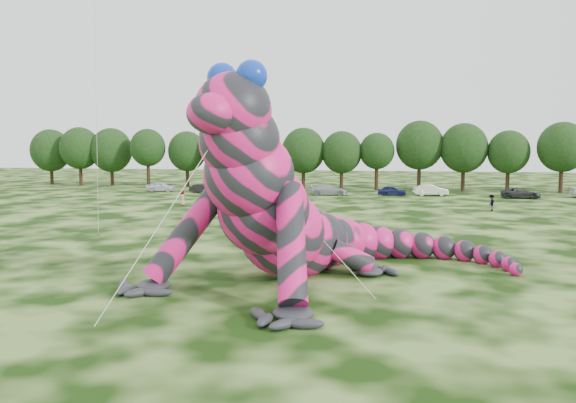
# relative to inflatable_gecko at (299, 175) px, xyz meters

# --- Properties ---
(ground) EXTENTS (240.00, 240.00, 0.00)m
(ground) POSITION_rel_inflatable_gecko_xyz_m (1.51, -0.60, -5.32)
(ground) COLOR #16330A
(ground) RESTS_ON ground
(inflatable_gecko) EXTENTS (24.94, 26.68, 10.65)m
(inflatable_gecko) POSITION_rel_inflatable_gecko_xyz_m (0.00, 0.00, 0.00)
(inflatable_gecko) COLOR #E11670
(inflatable_gecko) RESTS_ON ground
(tree_0) EXTENTS (6.91, 6.22, 9.51)m
(tree_0) POSITION_rel_inflatable_gecko_xyz_m (-53.05, 58.63, -0.57)
(tree_0) COLOR black
(tree_0) RESTS_ON ground
(tree_1) EXTENTS (6.74, 6.07, 9.81)m
(tree_1) POSITION_rel_inflatable_gecko_xyz_m (-46.84, 57.45, -0.42)
(tree_1) COLOR black
(tree_1) RESTS_ON ground
(tree_2) EXTENTS (7.04, 6.34, 9.64)m
(tree_2) POSITION_rel_inflatable_gecko_xyz_m (-41.51, 58.16, -0.50)
(tree_2) COLOR black
(tree_2) RESTS_ON ground
(tree_3) EXTENTS (5.81, 5.23, 9.44)m
(tree_3) POSITION_rel_inflatable_gecko_xyz_m (-34.21, 56.46, -0.60)
(tree_3) COLOR black
(tree_3) RESTS_ON ground
(tree_4) EXTENTS (6.22, 5.60, 9.06)m
(tree_4) POSITION_rel_inflatable_gecko_xyz_m (-28.13, 58.11, -0.80)
(tree_4) COLOR black
(tree_4) RESTS_ON ground
(tree_5) EXTENTS (7.16, 6.44, 9.80)m
(tree_5) POSITION_rel_inflatable_gecko_xyz_m (-21.61, 57.83, -0.43)
(tree_5) COLOR black
(tree_5) RESTS_ON ground
(tree_6) EXTENTS (6.52, 5.86, 9.49)m
(tree_6) POSITION_rel_inflatable_gecko_xyz_m (-16.04, 56.08, -0.58)
(tree_6) COLOR black
(tree_6) RESTS_ON ground
(tree_7) EXTENTS (6.68, 6.01, 9.48)m
(tree_7) POSITION_rel_inflatable_gecko_xyz_m (-8.57, 56.20, -0.59)
(tree_7) COLOR black
(tree_7) RESTS_ON ground
(tree_8) EXTENTS (6.14, 5.53, 8.94)m
(tree_8) POSITION_rel_inflatable_gecko_xyz_m (-2.71, 56.38, -0.85)
(tree_8) COLOR black
(tree_8) RESTS_ON ground
(tree_9) EXTENTS (5.27, 4.74, 8.68)m
(tree_9) POSITION_rel_inflatable_gecko_xyz_m (2.58, 56.74, -0.99)
(tree_9) COLOR black
(tree_9) RESTS_ON ground
(tree_10) EXTENTS (7.09, 6.38, 10.50)m
(tree_10) POSITION_rel_inflatable_gecko_xyz_m (8.91, 57.97, -0.07)
(tree_10) COLOR black
(tree_10) RESTS_ON ground
(tree_11) EXTENTS (7.01, 6.31, 10.07)m
(tree_11) POSITION_rel_inflatable_gecko_xyz_m (15.30, 57.59, -0.29)
(tree_11) COLOR black
(tree_11) RESTS_ON ground
(tree_12) EXTENTS (5.99, 5.39, 8.97)m
(tree_12) POSITION_rel_inflatable_gecko_xyz_m (21.52, 57.13, -0.84)
(tree_12) COLOR black
(tree_12) RESTS_ON ground
(tree_13) EXTENTS (6.83, 6.15, 10.13)m
(tree_13) POSITION_rel_inflatable_gecko_xyz_m (28.64, 56.52, -0.26)
(tree_13) COLOR black
(tree_13) RESTS_ON ground
(car_0) EXTENTS (4.26, 1.73, 1.45)m
(car_0) POSITION_rel_inflatable_gecko_xyz_m (-28.55, 48.26, -4.60)
(car_0) COLOR white
(car_0) RESTS_ON ground
(car_1) EXTENTS (4.11, 2.10, 1.29)m
(car_1) POSITION_rel_inflatable_gecko_xyz_m (-21.59, 46.92, -4.68)
(car_1) COLOR black
(car_1) RESTS_ON ground
(car_2) EXTENTS (4.64, 2.22, 1.28)m
(car_2) POSITION_rel_inflatable_gecko_xyz_m (-12.30, 49.00, -4.69)
(car_2) COLOR maroon
(car_2) RESTS_ON ground
(car_3) EXTENTS (5.22, 2.27, 1.50)m
(car_3) POSITION_rel_inflatable_gecko_xyz_m (-3.59, 46.64, -4.58)
(car_3) COLOR #9FA5A8
(car_3) RESTS_ON ground
(car_4) EXTENTS (3.93, 1.76, 1.31)m
(car_4) POSITION_rel_inflatable_gecko_xyz_m (4.90, 47.87, -4.67)
(car_4) COLOR #161E50
(car_4) RESTS_ON ground
(car_5) EXTENTS (4.76, 2.41, 1.50)m
(car_5) POSITION_rel_inflatable_gecko_xyz_m (10.07, 48.72, -4.58)
(car_5) COLOR silver
(car_5) RESTS_ON ground
(car_6) EXTENTS (5.14, 2.77, 1.37)m
(car_6) POSITION_rel_inflatable_gecko_xyz_m (21.18, 46.66, -4.64)
(car_6) COLOR #2A2A2C
(car_6) RESTS_ON ground
(spectator_4) EXTENTS (0.83, 1.00, 1.74)m
(spectator_4) POSITION_rel_inflatable_gecko_xyz_m (-18.46, 30.80, -4.45)
(spectator_4) COLOR gray
(spectator_4) RESTS_ON ground
(spectator_2) EXTENTS (1.08, 1.28, 1.72)m
(spectator_2) POSITION_rel_inflatable_gecko_xyz_m (15.12, 31.70, -4.47)
(spectator_2) COLOR gray
(spectator_2) RESTS_ON ground
(spectator_1) EXTENTS (1.15, 1.08, 1.89)m
(spectator_1) POSITION_rel_inflatable_gecko_xyz_m (-5.93, 22.72, -4.38)
(spectator_1) COLOR gray
(spectator_1) RESTS_ON ground
(spectator_0) EXTENTS (0.54, 0.71, 1.75)m
(spectator_0) POSITION_rel_inflatable_gecko_xyz_m (-4.36, 22.28, -4.45)
(spectator_0) COLOR gray
(spectator_0) RESTS_ON ground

